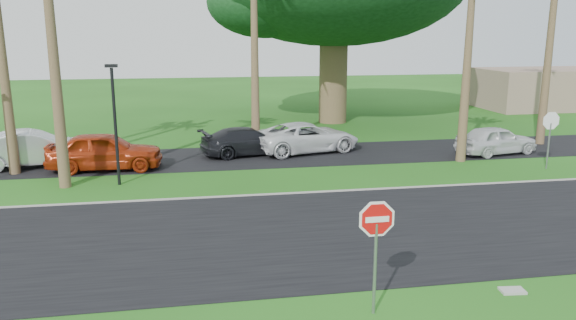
% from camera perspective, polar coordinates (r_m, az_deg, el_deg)
% --- Properties ---
extents(ground, '(120.00, 120.00, 0.00)m').
position_cam_1_polar(ground, '(14.95, 3.12, -10.04)').
color(ground, '#1B4A12').
rests_on(ground, ground).
extents(road, '(120.00, 8.00, 0.02)m').
position_cam_1_polar(road, '(16.76, 1.58, -7.38)').
color(road, black).
rests_on(road, ground).
extents(parking_strip, '(120.00, 5.00, 0.02)m').
position_cam_1_polar(parking_strip, '(26.73, -2.90, 0.37)').
color(parking_strip, black).
rests_on(parking_strip, ground).
extents(curb, '(120.00, 0.12, 0.06)m').
position_cam_1_polar(curb, '(20.54, -0.67, -3.46)').
color(curb, gray).
rests_on(curb, ground).
extents(stop_sign_near, '(1.05, 0.07, 2.62)m').
position_cam_1_polar(stop_sign_near, '(11.75, 8.95, -7.44)').
color(stop_sign_near, gray).
rests_on(stop_sign_near, ground).
extents(stop_sign_far, '(1.05, 0.07, 2.62)m').
position_cam_1_polar(stop_sign_far, '(26.53, 25.10, 2.93)').
color(stop_sign_far, gray).
rests_on(stop_sign_far, ground).
extents(streetlight_right, '(0.45, 0.25, 4.64)m').
position_cam_1_polar(streetlight_right, '(22.31, -17.19, 4.18)').
color(streetlight_right, black).
rests_on(streetlight_right, ground).
extents(building_far, '(10.00, 6.00, 3.00)m').
position_cam_1_polar(building_far, '(48.05, 24.72, 6.62)').
color(building_far, gray).
rests_on(building_far, ground).
extents(car_silver, '(5.06, 2.64, 1.59)m').
position_cam_1_polar(car_silver, '(26.97, -24.49, 1.02)').
color(car_silver, silver).
rests_on(car_silver, ground).
extents(car_red, '(4.83, 2.04, 1.63)m').
position_cam_1_polar(car_red, '(25.24, -18.10, 0.84)').
color(car_red, '#A0290D').
rests_on(car_red, ground).
extents(car_dark, '(4.86, 2.89, 1.32)m').
position_cam_1_polar(car_dark, '(27.00, -4.11, 1.89)').
color(car_dark, black).
rests_on(car_dark, ground).
extents(car_minivan, '(5.65, 3.63, 1.45)m').
position_cam_1_polar(car_minivan, '(27.61, 1.93, 2.30)').
color(car_minivan, silver).
rests_on(car_minivan, ground).
extents(car_pickup, '(4.28, 2.40, 1.38)m').
position_cam_1_polar(car_pickup, '(28.91, 20.39, 1.89)').
color(car_pickup, silver).
rests_on(car_pickup, ground).
extents(utility_slab, '(0.58, 0.41, 0.06)m').
position_cam_1_polar(utility_slab, '(14.17, 21.83, -12.22)').
color(utility_slab, '#9D9D95').
rests_on(utility_slab, ground).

